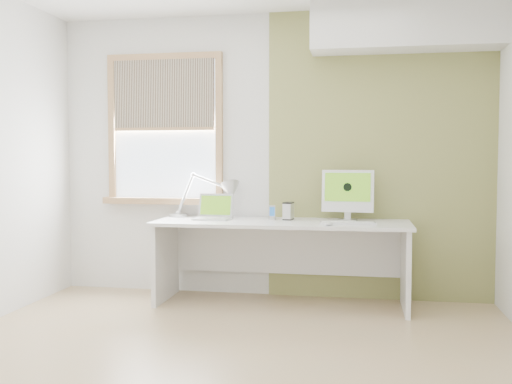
% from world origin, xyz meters
% --- Properties ---
extents(room, '(4.04, 3.54, 2.64)m').
position_xyz_m(room, '(0.00, 0.00, 1.30)').
color(room, tan).
rests_on(room, ground).
extents(accent_wall, '(2.00, 0.02, 2.60)m').
position_xyz_m(accent_wall, '(1.00, 1.74, 1.30)').
color(accent_wall, '#96914C').
rests_on(accent_wall, room).
extents(soffit, '(1.60, 0.40, 0.42)m').
position_xyz_m(soffit, '(1.20, 1.57, 2.40)').
color(soffit, white).
rests_on(soffit, room).
extents(window, '(1.20, 0.14, 1.42)m').
position_xyz_m(window, '(-1.00, 1.71, 1.54)').
color(window, tan).
rests_on(window, room).
extents(desk, '(2.20, 0.70, 0.73)m').
position_xyz_m(desk, '(0.16, 1.44, 0.53)').
color(desk, white).
rests_on(desk, room).
extents(desk_lamp, '(0.74, 0.30, 0.41)m').
position_xyz_m(desk_lamp, '(-0.43, 1.62, 0.95)').
color(desk_lamp, silver).
rests_on(desk_lamp, desk).
extents(laptop, '(0.33, 0.27, 0.22)m').
position_xyz_m(laptop, '(-0.46, 1.45, 0.79)').
color(laptop, silver).
rests_on(laptop, desk).
extents(phone_dock, '(0.08, 0.08, 0.13)m').
position_xyz_m(phone_dock, '(0.07, 1.48, 0.77)').
color(phone_dock, silver).
rests_on(phone_dock, desk).
extents(external_drive, '(0.09, 0.13, 0.16)m').
position_xyz_m(external_drive, '(0.21, 1.51, 0.81)').
color(external_drive, silver).
rests_on(external_drive, desk).
extents(imac, '(0.45, 0.16, 0.44)m').
position_xyz_m(imac, '(0.73, 1.55, 0.98)').
color(imac, silver).
rests_on(imac, desk).
extents(keyboard, '(0.47, 0.16, 0.02)m').
position_xyz_m(keyboard, '(0.73, 1.26, 0.74)').
color(keyboard, white).
rests_on(keyboard, desk).
extents(mouse, '(0.09, 0.11, 0.03)m').
position_xyz_m(mouse, '(0.58, 1.13, 0.75)').
color(mouse, white).
rests_on(mouse, desk).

